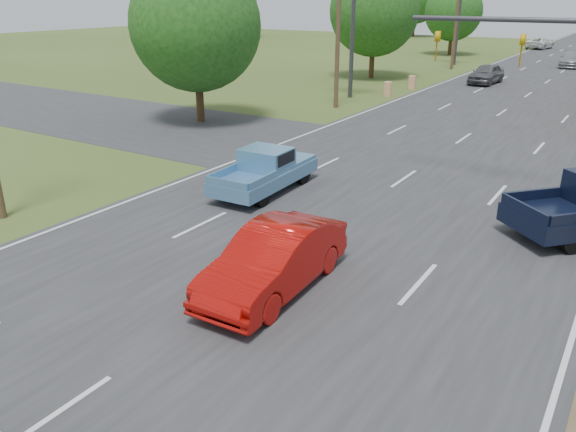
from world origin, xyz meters
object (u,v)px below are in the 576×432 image
Objects in this scene: red_convertible at (274,260)px; blue_pickup at (267,169)px; distant_car_grey at (486,74)px; distant_car_white at (540,43)px; distant_car_silver at (572,59)px.

blue_pickup is (-4.49, 6.15, 0.02)m from red_convertible.
distant_car_white is (-2.40, 36.92, -0.03)m from distant_car_grey.
distant_car_grey is at bearing -108.85° from distant_car_silver.
red_convertible is at bearing -78.66° from distant_car_grey.
red_convertible reaches higher than distant_car_grey.
blue_pickup is at bearing -85.31° from distant_car_grey.
distant_car_white is (-2.69, 68.79, -0.06)m from blue_pickup.
blue_pickup is at bearing -99.11° from distant_car_silver.
distant_car_grey is (-0.30, 31.87, -0.02)m from blue_pickup.
distant_car_grey is at bearing 88.18° from blue_pickup.
distant_car_grey is at bearing 94.93° from red_convertible.
red_convertible reaches higher than distant_car_white.
blue_pickup is at bearing 99.78° from distant_car_white.
blue_pickup reaches higher than red_convertible.
blue_pickup is at bearing 123.89° from red_convertible.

